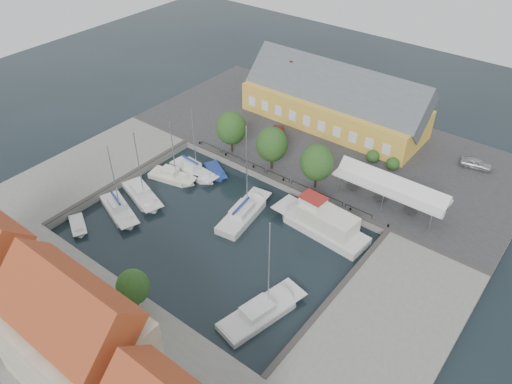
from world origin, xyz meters
TOP-DOWN VIEW (x-y plane):
  - ground at (0.00, 0.00)m, footprint 140.00×140.00m
  - north_quay at (0.00, 23.00)m, footprint 56.00×26.00m
  - west_quay at (-22.00, -2.00)m, footprint 12.00×24.00m
  - east_quay at (22.00, -2.00)m, footprint 12.00×24.00m
  - south_bank at (0.00, -21.00)m, footprint 56.00×14.00m
  - quay_edge_fittings at (0.02, 4.75)m, footprint 56.00×24.72m
  - warehouse at (-2.60, 28.36)m, footprint 28.56×14.00m
  - tent_canopy at (14.00, 14.50)m, footprint 14.00×4.00m
  - quay_trees at (-2.00, 12.00)m, footprint 18.20×4.20m
  - car_silver at (19.93, 29.22)m, footprint 4.46×2.57m
  - car_red at (-5.79, 18.63)m, footprint 3.88×4.92m
  - center_sailboat at (0.68, 2.60)m, footprint 4.11×9.71m
  - trawler at (9.71, 6.35)m, footprint 12.68×4.62m
  - east_boat_c at (11.52, -8.13)m, footprint 5.04×9.93m
  - west_boat_a at (-10.75, 5.70)m, footprint 8.11×2.92m
  - west_boat_b at (-12.00, 2.87)m, footprint 7.04×3.77m
  - west_boat_c at (-12.13, -2.39)m, footprint 8.18×4.84m
  - west_boat_d at (-12.10, -6.20)m, footprint 8.24×4.92m
  - launch_sw at (-13.82, -11.06)m, footprint 4.53×3.41m
  - launch_nw at (-8.39, 7.63)m, footprint 5.16×4.06m
  - townhouses at (1.93, -23.24)m, footprint 36.30×8.50m

SIDE VIEW (x-z plane):
  - ground at x=0.00m, z-range 0.00..0.00m
  - launch_nw at x=-8.39m, z-range -0.35..0.53m
  - launch_sw at x=-13.82m, z-range -0.40..0.58m
  - east_boat_c at x=11.52m, z-range -5.79..6.31m
  - west_boat_b at x=-12.00m, z-range -4.48..5.00m
  - west_boat_c at x=-12.13m, z-range -5.10..5.63m
  - west_boat_d at x=-12.10m, z-range -5.12..5.66m
  - west_boat_a at x=-10.75m, z-range -5.04..5.59m
  - center_sailboat at x=0.68m, z-range -6.08..6.81m
  - north_quay at x=0.00m, z-range 0.00..1.00m
  - west_quay at x=-22.00m, z-range 0.00..1.00m
  - east_quay at x=22.00m, z-range 0.00..1.00m
  - south_bank at x=0.00m, z-range 0.00..1.00m
  - trawler at x=9.71m, z-range -1.48..3.52m
  - quay_edge_fittings at x=0.02m, z-range 0.86..1.26m
  - car_silver at x=19.93m, z-range 1.00..2.43m
  - car_red at x=-5.79m, z-range 1.00..2.57m
  - tent_canopy at x=14.00m, z-range 2.27..5.10m
  - warehouse at x=-2.60m, z-range -0.35..9.20m
  - quay_trees at x=-2.00m, z-range 1.73..8.03m
  - townhouses at x=1.93m, z-range -0.18..11.82m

